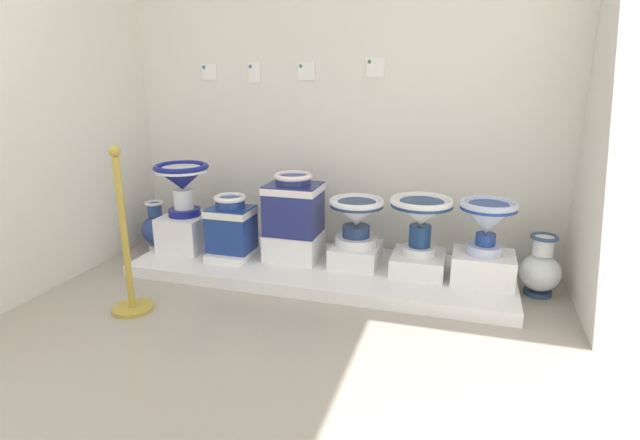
{
  "coord_description": "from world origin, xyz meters",
  "views": [
    {
      "loc": [
        2.62,
        -1.04,
        1.39
      ],
      "look_at": [
        1.65,
        2.19,
        0.4
      ],
      "focal_mm": 28.27,
      "sensor_mm": 36.0,
      "label": 1
    }
  ],
  "objects_px": {
    "antique_toilet_leftmost": "(487,218)",
    "stanchion_post_near_left": "(127,262)",
    "antique_toilet_central_ornate": "(294,203)",
    "antique_toilet_pale_glazed": "(182,179)",
    "plinth_block_rightmost": "(418,263)",
    "info_placard_fourth": "(375,67)",
    "decorative_vase_companion": "(156,228)",
    "info_placard_third": "(306,71)",
    "plinth_block_broad_patterned": "(356,254)",
    "antique_toilet_rightmost": "(421,214)",
    "plinth_block_pale_glazed": "(186,232)",
    "antique_toilet_broad_patterned": "(356,216)",
    "plinth_block_leftmost": "(483,268)",
    "decorative_vase_spare": "(540,270)",
    "info_placard_second": "(254,72)",
    "info_placard_first": "(209,72)",
    "plinth_block_central_ornate": "(294,245)",
    "antique_toilet_slender_white": "(231,223)",
    "plinth_block_slender_white": "(233,253)"
  },
  "relations": [
    {
      "from": "antique_toilet_slender_white",
      "to": "antique_toilet_broad_patterned",
      "type": "bearing_deg",
      "value": 7.64
    },
    {
      "from": "info_placard_first",
      "to": "antique_toilet_rightmost",
      "type": "bearing_deg",
      "value": -13.77
    },
    {
      "from": "antique_toilet_pale_glazed",
      "to": "decorative_vase_spare",
      "type": "distance_m",
      "value": 2.58
    },
    {
      "from": "info_placard_second",
      "to": "decorative_vase_spare",
      "type": "distance_m",
      "value": 2.48
    },
    {
      "from": "antique_toilet_pale_glazed",
      "to": "plinth_block_pale_glazed",
      "type": "bearing_deg",
      "value": 0.0
    },
    {
      "from": "decorative_vase_spare",
      "to": "plinth_block_central_ornate",
      "type": "bearing_deg",
      "value": -179.24
    },
    {
      "from": "plinth_block_rightmost",
      "to": "info_placard_fourth",
      "type": "relative_size",
      "value": 2.72
    },
    {
      "from": "antique_toilet_broad_patterned",
      "to": "plinth_block_leftmost",
      "type": "relative_size",
      "value": 0.99
    },
    {
      "from": "plinth_block_leftmost",
      "to": "info_placard_fourth",
      "type": "distance_m",
      "value": 1.57
    },
    {
      "from": "plinth_block_broad_patterned",
      "to": "plinth_block_leftmost",
      "type": "bearing_deg",
      "value": -5.29
    },
    {
      "from": "antique_toilet_leftmost",
      "to": "stanchion_post_near_left",
      "type": "height_order",
      "value": "stanchion_post_near_left"
    },
    {
      "from": "plinth_block_leftmost",
      "to": "antique_toilet_rightmost",
      "type": "bearing_deg",
      "value": 173.1
    },
    {
      "from": "antique_toilet_leftmost",
      "to": "info_placard_second",
      "type": "relative_size",
      "value": 2.46
    },
    {
      "from": "info_placard_third",
      "to": "plinth_block_rightmost",
      "type": "bearing_deg",
      "value": -24.5
    },
    {
      "from": "antique_toilet_rightmost",
      "to": "info_placard_first",
      "type": "bearing_deg",
      "value": 166.23
    },
    {
      "from": "plinth_block_pale_glazed",
      "to": "decorative_vase_spare",
      "type": "xyz_separation_m",
      "value": [
        2.54,
        0.06,
        -0.04
      ]
    },
    {
      "from": "plinth_block_pale_glazed",
      "to": "decorative_vase_spare",
      "type": "height_order",
      "value": "decorative_vase_spare"
    },
    {
      "from": "antique_toilet_central_ornate",
      "to": "antique_toilet_pale_glazed",
      "type": "bearing_deg",
      "value": -177.31
    },
    {
      "from": "plinth_block_pale_glazed",
      "to": "plinth_block_rightmost",
      "type": "distance_m",
      "value": 1.77
    },
    {
      "from": "antique_toilet_rightmost",
      "to": "info_placard_first",
      "type": "relative_size",
      "value": 3.26
    },
    {
      "from": "plinth_block_broad_patterned",
      "to": "antique_toilet_rightmost",
      "type": "bearing_deg",
      "value": -3.76
    },
    {
      "from": "antique_toilet_slender_white",
      "to": "antique_toilet_rightmost",
      "type": "bearing_deg",
      "value": 3.9
    },
    {
      "from": "info_placard_first",
      "to": "info_placard_second",
      "type": "xyz_separation_m",
      "value": [
        0.39,
        -0.0,
        -0.0
      ]
    },
    {
      "from": "info_placard_third",
      "to": "stanchion_post_near_left",
      "type": "height_order",
      "value": "info_placard_third"
    },
    {
      "from": "plinth_block_central_ornate",
      "to": "info_placard_second",
      "type": "xyz_separation_m",
      "value": [
        -0.45,
        0.4,
        1.22
      ]
    },
    {
      "from": "antique_toilet_slender_white",
      "to": "antique_toilet_central_ornate",
      "type": "bearing_deg",
      "value": 14.35
    },
    {
      "from": "plinth_block_rightmost",
      "to": "decorative_vase_spare",
      "type": "bearing_deg",
      "value": 3.22
    },
    {
      "from": "antique_toilet_rightmost",
      "to": "stanchion_post_near_left",
      "type": "distance_m",
      "value": 1.87
    },
    {
      "from": "info_placard_fourth",
      "to": "decorative_vase_spare",
      "type": "bearing_deg",
      "value": -17.78
    },
    {
      "from": "plinth_block_slender_white",
      "to": "antique_toilet_rightmost",
      "type": "distance_m",
      "value": 1.4
    },
    {
      "from": "antique_toilet_pale_glazed",
      "to": "antique_toilet_broad_patterned",
      "type": "height_order",
      "value": "antique_toilet_pale_glazed"
    },
    {
      "from": "antique_toilet_pale_glazed",
      "to": "antique_toilet_leftmost",
      "type": "bearing_deg",
      "value": -0.81
    },
    {
      "from": "plinth_block_broad_patterned",
      "to": "antique_toilet_central_ornate",
      "type": "bearing_deg",
      "value": -179.03
    },
    {
      "from": "plinth_block_pale_glazed",
      "to": "plinth_block_broad_patterned",
      "type": "relative_size",
      "value": 1.02
    },
    {
      "from": "plinth_block_pale_glazed",
      "to": "plinth_block_slender_white",
      "type": "bearing_deg",
      "value": -9.65
    },
    {
      "from": "antique_toilet_pale_glazed",
      "to": "plinth_block_rightmost",
      "type": "bearing_deg",
      "value": 0.63
    },
    {
      "from": "antique_toilet_slender_white",
      "to": "plinth_block_rightmost",
      "type": "height_order",
      "value": "antique_toilet_slender_white"
    },
    {
      "from": "info_placard_second",
      "to": "antique_toilet_central_ornate",
      "type": "bearing_deg",
      "value": -42.13
    },
    {
      "from": "decorative_vase_spare",
      "to": "stanchion_post_near_left",
      "type": "height_order",
      "value": "stanchion_post_near_left"
    },
    {
      "from": "antique_toilet_broad_patterned",
      "to": "info_placard_fourth",
      "type": "distance_m",
      "value": 1.06
    },
    {
      "from": "plinth_block_rightmost",
      "to": "decorative_vase_companion",
      "type": "height_order",
      "value": "decorative_vase_companion"
    },
    {
      "from": "antique_toilet_pale_glazed",
      "to": "decorative_vase_spare",
      "type": "relative_size",
      "value": 1.0
    },
    {
      "from": "antique_toilet_central_ornate",
      "to": "decorative_vase_spare",
      "type": "relative_size",
      "value": 1.08
    },
    {
      "from": "plinth_block_pale_glazed",
      "to": "antique_toilet_broad_patterned",
      "type": "bearing_deg",
      "value": 2.1
    },
    {
      "from": "antique_toilet_leftmost",
      "to": "info_placard_third",
      "type": "relative_size",
      "value": 2.74
    },
    {
      "from": "plinth_block_pale_glazed",
      "to": "info_placard_third",
      "type": "relative_size",
      "value": 2.74
    },
    {
      "from": "plinth_block_pale_glazed",
      "to": "info_placard_first",
      "type": "relative_size",
      "value": 2.85
    },
    {
      "from": "decorative_vase_companion",
      "to": "info_placard_third",
      "type": "bearing_deg",
      "value": 13.76
    },
    {
      "from": "plinth_block_rightmost",
      "to": "antique_toilet_rightmost",
      "type": "xyz_separation_m",
      "value": [
        0.0,
        0.0,
        0.35
      ]
    },
    {
      "from": "plinth_block_central_ornate",
      "to": "plinth_block_rightmost",
      "type": "relative_size",
      "value": 1.04
    }
  ]
}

